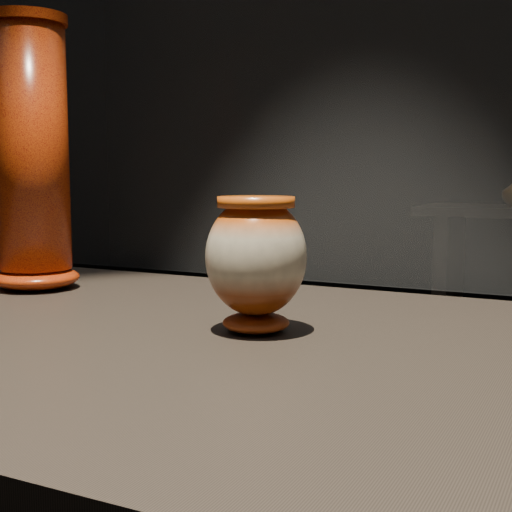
{
  "coord_description": "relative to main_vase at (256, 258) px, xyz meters",
  "views": [
    {
      "loc": [
        0.53,
        -0.72,
        1.1
      ],
      "look_at": [
        0.15,
        0.04,
        0.99
      ],
      "focal_mm": 50.0,
      "sensor_mm": 36.0,
      "label": 1
    }
  ],
  "objects": [
    {
      "name": "main_vase",
      "position": [
        0.0,
        0.0,
        0.0
      ],
      "size": [
        0.13,
        0.13,
        0.16
      ],
      "rotation": [
        0.0,
        0.0,
        0.04
      ],
      "color": "maroon",
      "rests_on": "display_plinth"
    },
    {
      "name": "tall_vase",
      "position": [
        -0.47,
        0.12,
        0.12
      ],
      "size": [
        0.15,
        0.15,
        0.44
      ],
      "rotation": [
        0.0,
        0.0,
        -0.11
      ],
      "color": "#C8470D",
      "rests_on": "display_plinth"
    }
  ]
}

